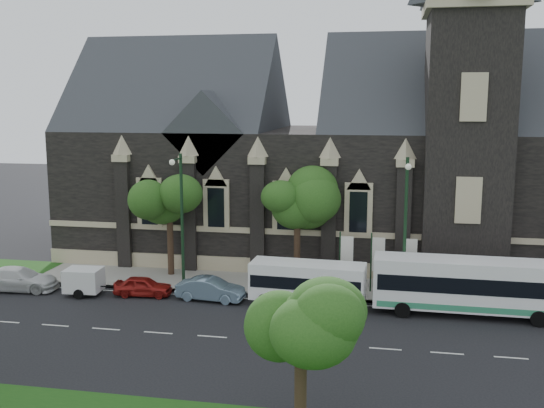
% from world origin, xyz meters
% --- Properties ---
extents(ground, '(160.00, 160.00, 0.00)m').
position_xyz_m(ground, '(0.00, 0.00, 0.00)').
color(ground, black).
rests_on(ground, ground).
extents(sidewalk, '(80.00, 5.00, 0.15)m').
position_xyz_m(sidewalk, '(0.00, 9.50, 0.07)').
color(sidewalk, gray).
rests_on(sidewalk, ground).
extents(museum, '(40.00, 17.70, 29.90)m').
position_xyz_m(museum, '(5.12, 18.78, 8.17)').
color(museum, black).
rests_on(museum, ground).
extents(tree_park_east, '(3.40, 3.40, 6.28)m').
position_xyz_m(tree_park_east, '(6.18, -9.32, 4.62)').
color(tree_park_east, black).
rests_on(tree_park_east, ground).
extents(tree_walk_right, '(4.08, 4.08, 7.80)m').
position_xyz_m(tree_walk_right, '(3.21, 10.71, 5.82)').
color(tree_walk_right, black).
rests_on(tree_walk_right, ground).
extents(tree_walk_left, '(3.91, 3.91, 7.64)m').
position_xyz_m(tree_walk_left, '(-5.80, 10.70, 5.73)').
color(tree_walk_left, black).
rests_on(tree_walk_left, ground).
extents(street_lamp_near, '(0.36, 1.88, 9.00)m').
position_xyz_m(street_lamp_near, '(10.00, 7.09, 5.11)').
color(street_lamp_near, '#16311B').
rests_on(street_lamp_near, ground).
extents(street_lamp_mid, '(0.36, 1.88, 9.00)m').
position_xyz_m(street_lamp_mid, '(-4.00, 7.09, 5.11)').
color(street_lamp_mid, '#16311B').
rests_on(street_lamp_mid, ground).
extents(banner_flag_left, '(0.90, 0.10, 4.00)m').
position_xyz_m(banner_flag_left, '(6.29, 9.00, 2.38)').
color(banner_flag_left, '#16311B').
rests_on(banner_flag_left, ground).
extents(banner_flag_center, '(0.90, 0.10, 4.00)m').
position_xyz_m(banner_flag_center, '(8.29, 9.00, 2.38)').
color(banner_flag_center, '#16311B').
rests_on(banner_flag_center, ground).
extents(banner_flag_right, '(0.90, 0.10, 4.00)m').
position_xyz_m(banner_flag_right, '(10.29, 9.00, 2.38)').
color(banner_flag_right, '#16311B').
rests_on(banner_flag_right, ground).
extents(tour_coach, '(11.34, 2.80, 3.30)m').
position_xyz_m(tour_coach, '(13.92, 5.89, 1.80)').
color(tour_coach, white).
rests_on(tour_coach, ground).
extents(shuttle_bus, '(6.99, 2.77, 2.65)m').
position_xyz_m(shuttle_bus, '(4.34, 5.88, 1.54)').
color(shuttle_bus, white).
rests_on(shuttle_bus, ground).
extents(box_trailer, '(3.28, 1.93, 1.73)m').
position_xyz_m(box_trailer, '(-10.00, 5.35, 0.98)').
color(box_trailer, silver).
rests_on(box_trailer, ground).
extents(sedan, '(4.38, 1.87, 1.40)m').
position_xyz_m(sedan, '(-1.76, 5.84, 0.70)').
color(sedan, '#6D879D').
rests_on(sedan, ground).
extents(car_far_red, '(3.78, 1.80, 1.25)m').
position_xyz_m(car_far_red, '(-6.22, 5.89, 0.62)').
color(car_far_red, maroon).
rests_on(car_far_red, ground).
extents(car_far_white, '(5.36, 2.58, 1.51)m').
position_xyz_m(car_far_white, '(-14.69, 5.52, 0.75)').
color(car_far_white, silver).
rests_on(car_far_white, ground).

